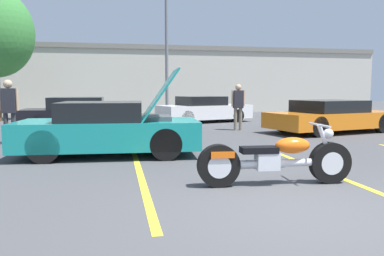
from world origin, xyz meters
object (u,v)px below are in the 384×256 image
at_px(spectator_near_motorcycle, 9,106).
at_px(parked_car_mid_row, 204,110).
at_px(parked_car_right_row, 332,117).
at_px(parked_car_left_row, 81,113).
at_px(spectator_midground, 238,103).
at_px(motorcycle, 275,160).
at_px(light_pole, 168,49).
at_px(show_car_hood_open, 110,129).

bearing_deg(spectator_near_motorcycle, parked_car_mid_row, 40.38).
distance_m(parked_car_right_row, parked_car_left_row, 9.56).
height_order(parked_car_mid_row, spectator_midground, spectator_midground).
height_order(motorcycle, spectator_midground, spectator_midground).
bearing_deg(spectator_midground, parked_car_mid_row, 96.51).
height_order(motorcycle, spectator_near_motorcycle, spectator_near_motorcycle).
relative_size(motorcycle, spectator_near_motorcycle, 1.41).
distance_m(motorcycle, parked_car_mid_row, 11.70).
bearing_deg(spectator_near_motorcycle, motorcycle, -46.56).
distance_m(motorcycle, spectator_near_motorcycle, 7.87).
bearing_deg(spectator_midground, spectator_near_motorcycle, -163.76).
height_order(light_pole, parked_car_mid_row, light_pole).
height_order(parked_car_right_row, parked_car_mid_row, parked_car_mid_row).
height_order(light_pole, spectator_near_motorcycle, light_pole).
xyz_separation_m(show_car_hood_open, spectator_midground, (4.61, 4.54, 0.41)).
bearing_deg(parked_car_right_row, parked_car_left_row, 145.08).
distance_m(parked_car_mid_row, spectator_near_motorcycle, 9.13).
distance_m(parked_car_left_row, spectator_near_motorcycle, 4.58).
xyz_separation_m(light_pole, parked_car_right_row, (4.55, -9.46, -3.25)).
relative_size(light_pole, parked_car_mid_row, 1.48).
xyz_separation_m(parked_car_right_row, spectator_near_motorcycle, (-10.43, -0.83, 0.52)).
relative_size(motorcycle, spectator_midground, 1.47).
bearing_deg(show_car_hood_open, spectator_midground, 48.48).
distance_m(show_car_hood_open, parked_car_right_row, 8.32).
height_order(light_pole, show_car_hood_open, light_pole).
relative_size(light_pole, parked_car_right_row, 1.34).
relative_size(show_car_hood_open, parked_car_right_row, 0.82).
bearing_deg(spectator_near_motorcycle, light_pole, 60.27).
bearing_deg(spectator_midground, light_pole, 100.42).
height_order(light_pole, spectator_midground, light_pole).
relative_size(parked_car_right_row, parked_car_mid_row, 1.10).
distance_m(show_car_hood_open, spectator_near_motorcycle, 3.69).
distance_m(parked_car_right_row, spectator_midground, 3.36).
bearing_deg(light_pole, spectator_midground, -79.58).
xyz_separation_m(parked_car_right_row, parked_car_mid_row, (-3.49, 5.07, 0.02)).
bearing_deg(motorcycle, light_pole, 92.07).
distance_m(parked_car_right_row, spectator_near_motorcycle, 10.48).
bearing_deg(parked_car_left_row, parked_car_mid_row, 17.31).
height_order(light_pole, motorcycle, light_pole).
relative_size(spectator_near_motorcycle, spectator_midground, 1.04).
height_order(show_car_hood_open, parked_car_mid_row, show_car_hood_open).
bearing_deg(parked_car_mid_row, spectator_near_motorcycle, -156.42).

